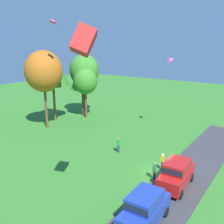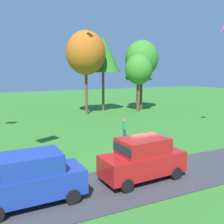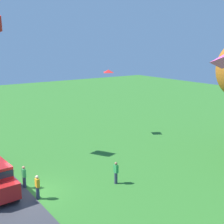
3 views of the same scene
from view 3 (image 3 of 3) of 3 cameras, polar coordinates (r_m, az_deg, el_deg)
The scene contains 6 objects.
ground_plane at distance 23.28m, azimuth -14.76°, elevation -14.32°, with size 120.00×120.00×0.00m, color #337528.
person_beside_suv at distance 23.73m, azimuth 0.72°, elevation -11.01°, with size 0.36×0.24×1.71m.
person_on_lawn at distance 23.89m, azimuth -15.78°, elevation -11.35°, with size 0.36×0.24×1.71m.
person_watching_sky at distance 22.13m, azimuth -13.47°, elevation -13.19°, with size 0.36×0.24×1.71m.
kite_diamond_near_flag at distance 13.98m, azimuth 19.69°, elevation 9.08°, with size 0.81×0.76×0.39m, color #EA4C9E.
kite_diamond_trailing_tail at distance 35.13m, azimuth -0.66°, elevation 7.48°, with size 1.08×1.05×0.31m, color red.
Camera 3 is at (19.71, -6.83, 10.34)m, focal length 50.00 mm.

